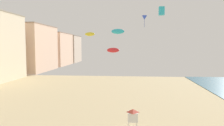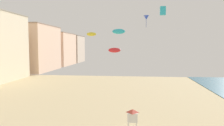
% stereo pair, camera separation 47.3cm
% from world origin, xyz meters
% --- Properties ---
extents(boardwalk_hotel_far, '(13.14, 22.18, 17.39)m').
position_xyz_m(boardwalk_hotel_far, '(-30.91, 71.42, 8.70)').
color(boardwalk_hotel_far, beige).
rests_on(boardwalk_hotel_far, ground).
extents(boardwalk_hotel_distant, '(13.34, 20.91, 15.86)m').
position_xyz_m(boardwalk_hotel_distant, '(-30.91, 95.49, 7.93)').
color(boardwalk_hotel_distant, beige).
rests_on(boardwalk_hotel_distant, ground).
extents(boardwalk_hotel_furthest, '(13.97, 17.52, 15.54)m').
position_xyz_m(boardwalk_hotel_furthest, '(-30.91, 115.85, 7.78)').
color(boardwalk_hotel_furthest, '#C6B29E').
rests_on(boardwalk_hotel_furthest, ground).
extents(lifeguard_stand, '(1.10, 1.10, 2.55)m').
position_xyz_m(lifeguard_stand, '(7.02, 16.68, 1.84)').
color(lifeguard_stand, white).
rests_on(lifeguard_stand, ground).
extents(kite_cyan_box, '(0.83, 0.83, 1.30)m').
position_xyz_m(kite_cyan_box, '(11.49, 27.71, 14.97)').
color(kite_cyan_box, '#2DB7CC').
extents(kite_red_parafoil, '(2.20, 0.61, 0.86)m').
position_xyz_m(kite_red_parafoil, '(3.61, 31.30, 8.78)').
color(kite_red_parafoil, red).
extents(kite_blue_delta, '(1.06, 1.06, 2.40)m').
position_xyz_m(kite_blue_delta, '(9.52, 38.59, 15.39)').
color(kite_blue_delta, blue).
extents(kite_cyan_parafoil, '(1.93, 0.54, 0.75)m').
position_xyz_m(kite_cyan_parafoil, '(4.82, 25.24, 11.68)').
color(kite_cyan_parafoil, '#2DB7CC').
extents(kite_yellow_parafoil, '(1.85, 0.51, 0.72)m').
position_xyz_m(kite_yellow_parafoil, '(-1.00, 33.47, 11.77)').
color(kite_yellow_parafoil, yellow).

